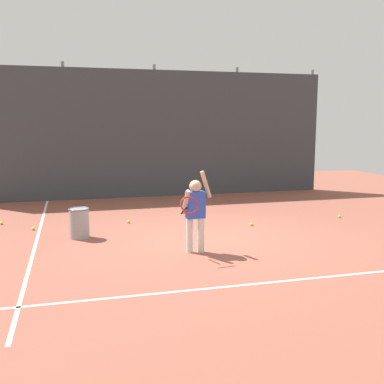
% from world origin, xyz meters
% --- Properties ---
extents(ground_plane, '(20.00, 20.00, 0.00)m').
position_xyz_m(ground_plane, '(0.00, 0.00, 0.00)').
color(ground_plane, brown).
extents(court_line_baseline, '(9.00, 0.05, 0.00)m').
position_xyz_m(court_line_baseline, '(0.00, -2.52, 0.00)').
color(court_line_baseline, white).
rests_on(court_line_baseline, ground).
extents(court_line_sideline, '(0.05, 9.00, 0.00)m').
position_xyz_m(court_line_sideline, '(-3.04, 1.00, 0.00)').
color(court_line_sideline, white).
rests_on(court_line_sideline, ground).
extents(back_fence_windscreen, '(10.26, 0.08, 3.60)m').
position_xyz_m(back_fence_windscreen, '(0.00, 5.04, 1.80)').
color(back_fence_windscreen, '#383D42').
rests_on(back_fence_windscreen, ground).
extents(fence_post_1, '(0.09, 0.09, 3.75)m').
position_xyz_m(fence_post_1, '(-2.49, 5.10, 1.88)').
color(fence_post_1, slate).
rests_on(fence_post_1, ground).
extents(fence_post_2, '(0.09, 0.09, 3.75)m').
position_xyz_m(fence_post_2, '(0.00, 5.10, 1.88)').
color(fence_post_2, slate).
rests_on(fence_post_2, ground).
extents(fence_post_3, '(0.09, 0.09, 3.75)m').
position_xyz_m(fence_post_3, '(2.49, 5.10, 1.88)').
color(fence_post_3, slate).
rests_on(fence_post_3, ground).
extents(fence_post_4, '(0.09, 0.09, 3.75)m').
position_xyz_m(fence_post_4, '(4.98, 5.10, 1.88)').
color(fence_post_4, slate).
rests_on(fence_post_4, ground).
extents(tennis_player, '(0.67, 0.63, 1.35)m').
position_xyz_m(tennis_player, '(-0.45, -0.89, 0.73)').
color(tennis_player, silver).
rests_on(tennis_player, ground).
extents(ball_hopper, '(0.38, 0.38, 0.56)m').
position_xyz_m(ball_hopper, '(-2.27, 0.61, 0.29)').
color(ball_hopper, gray).
rests_on(ball_hopper, ground).
extents(tennis_ball_1, '(0.07, 0.07, 0.07)m').
position_xyz_m(tennis_ball_1, '(-3.84, 2.18, 0.03)').
color(tennis_ball_1, '#CCE033').
rests_on(tennis_ball_1, ground).
extents(tennis_ball_2, '(0.07, 0.07, 0.07)m').
position_xyz_m(tennis_ball_2, '(-1.23, 1.63, 0.03)').
color(tennis_ball_2, '#CCE033').
rests_on(tennis_ball_2, ground).
extents(tennis_ball_3, '(0.07, 0.07, 0.07)m').
position_xyz_m(tennis_ball_3, '(-3.16, 1.49, 0.03)').
color(tennis_ball_3, '#CCE033').
rests_on(tennis_ball_3, ground).
extents(tennis_ball_4, '(0.07, 0.07, 0.07)m').
position_xyz_m(tennis_ball_4, '(1.21, 0.71, 0.03)').
color(tennis_ball_4, '#CCE033').
rests_on(tennis_ball_4, ground).
extents(tennis_ball_5, '(0.07, 0.07, 0.07)m').
position_xyz_m(tennis_ball_5, '(0.60, 4.11, 0.03)').
color(tennis_ball_5, '#CCE033').
rests_on(tennis_ball_5, ground).
extents(tennis_ball_6, '(0.07, 0.07, 0.07)m').
position_xyz_m(tennis_ball_6, '(1.15, 4.14, 0.03)').
color(tennis_ball_6, '#CCE033').
rests_on(tennis_ball_6, ground).
extents(tennis_ball_7, '(0.07, 0.07, 0.07)m').
position_xyz_m(tennis_ball_7, '(3.44, 0.94, 0.03)').
color(tennis_ball_7, '#CCE033').
rests_on(tennis_ball_7, ground).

